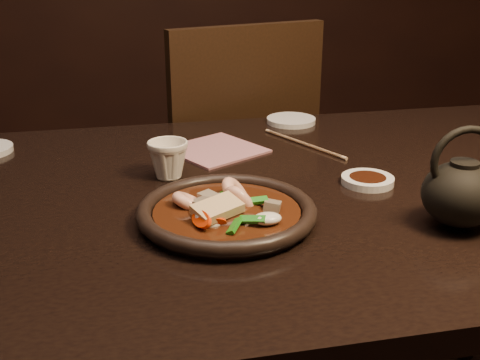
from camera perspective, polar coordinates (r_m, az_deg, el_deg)
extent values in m
cube|color=black|center=(1.07, 2.45, -1.76)|extent=(1.60, 0.90, 0.04)
cylinder|color=black|center=(1.82, 21.77, -6.13)|extent=(0.06, 0.06, 0.71)
cube|color=black|center=(1.84, -2.35, -0.35)|extent=(0.56, 0.56, 0.04)
cylinder|color=black|center=(2.17, 0.05, -3.91)|extent=(0.04, 0.04, 0.44)
cylinder|color=black|center=(1.89, 5.32, -8.13)|extent=(0.04, 0.04, 0.44)
cylinder|color=black|center=(2.04, -9.20, -5.91)|extent=(0.04, 0.04, 0.44)
cylinder|color=black|center=(1.74, -5.15, -10.92)|extent=(0.04, 0.04, 0.44)
cube|color=black|center=(1.59, 0.73, 5.94)|extent=(0.43, 0.15, 0.48)
cylinder|color=black|center=(0.93, -1.25, -3.59)|extent=(0.26, 0.26, 0.01)
torus|color=black|center=(0.93, -1.26, -2.92)|extent=(0.28, 0.28, 0.02)
cylinder|color=#331509|center=(0.93, -1.26, -3.15)|extent=(0.23, 0.23, 0.01)
ellipsoid|color=#331509|center=(0.93, -1.26, -3.15)|extent=(0.13, 0.12, 0.04)
torus|color=#FABD9D|center=(0.95, -4.70, -2.22)|extent=(0.07, 0.07, 0.05)
torus|color=#FABD9D|center=(0.97, -0.37, -1.43)|extent=(0.07, 0.07, 0.06)
torus|color=#FABD9D|center=(0.93, -0.11, -2.24)|extent=(0.07, 0.07, 0.06)
cube|color=gray|center=(0.92, -1.31, -2.14)|extent=(0.03, 0.03, 0.03)
cube|color=gray|center=(0.95, -1.67, -2.03)|extent=(0.03, 0.03, 0.02)
cube|color=gray|center=(0.96, -3.06, -1.85)|extent=(0.03, 0.04, 0.02)
cube|color=gray|center=(0.93, 3.06, -2.68)|extent=(0.04, 0.03, 0.03)
cube|color=gray|center=(0.93, -3.64, -2.46)|extent=(0.04, 0.04, 0.03)
cylinder|color=red|center=(0.87, -2.72, -4.13)|extent=(0.04, 0.02, 0.04)
cylinder|color=red|center=(0.93, -2.14, -1.95)|extent=(0.05, 0.04, 0.04)
cylinder|color=red|center=(0.87, -3.67, -3.75)|extent=(0.05, 0.05, 0.04)
cylinder|color=red|center=(0.93, -2.01, -2.75)|extent=(0.05, 0.05, 0.04)
cylinder|color=red|center=(0.92, -1.97, -2.46)|extent=(0.03, 0.04, 0.04)
cube|color=#1F7115|center=(0.92, 1.46, -1.98)|extent=(0.04, 0.02, 0.01)
cube|color=#1F7115|center=(0.87, 1.19, -3.76)|extent=(0.04, 0.03, 0.02)
cube|color=#1F7115|center=(0.94, -1.17, -1.53)|extent=(0.02, 0.04, 0.01)
cube|color=#1F7115|center=(0.92, -0.79, -2.15)|extent=(0.03, 0.04, 0.02)
cube|color=#1F7115|center=(0.94, 0.37, -2.34)|extent=(0.02, 0.04, 0.01)
cube|color=#1F7115|center=(0.86, -0.52, -4.39)|extent=(0.03, 0.04, 0.02)
ellipsoid|color=beige|center=(0.88, 2.60, -3.67)|extent=(0.04, 0.03, 0.02)
ellipsoid|color=beige|center=(0.88, -2.81, -4.10)|extent=(0.04, 0.03, 0.02)
ellipsoid|color=beige|center=(0.92, -0.14, -2.11)|extent=(0.04, 0.03, 0.03)
ellipsoid|color=beige|center=(0.88, -3.28, -3.57)|extent=(0.03, 0.03, 0.03)
ellipsoid|color=beige|center=(0.98, -0.49, -1.39)|extent=(0.04, 0.03, 0.02)
ellipsoid|color=beige|center=(0.93, -1.57, -2.07)|extent=(0.03, 0.02, 0.02)
cube|color=#E8C28A|center=(0.89, -2.16, -2.70)|extent=(0.08, 0.07, 0.03)
cylinder|color=silver|center=(1.10, 12.00, -0.02)|extent=(0.09, 0.09, 0.01)
cylinder|color=silver|center=(1.46, 4.87, 5.66)|extent=(0.12, 0.12, 0.01)
imported|color=silver|center=(1.10, -6.83, 2.06)|extent=(0.10, 0.09, 0.07)
cylinder|color=tan|center=(1.29, 6.26, 3.38)|extent=(0.11, 0.22, 0.01)
cylinder|color=tan|center=(1.30, 5.88, 3.52)|extent=(0.11, 0.22, 0.01)
cube|color=#A7666C|center=(1.25, -2.33, 2.88)|extent=(0.23, 0.23, 0.00)
ellipsoid|color=black|center=(0.95, 20.18, -1.26)|extent=(0.12, 0.12, 0.10)
cylinder|color=black|center=(0.94, 20.51, 1.17)|extent=(0.04, 0.04, 0.02)
torus|color=black|center=(0.94, 20.58, 1.72)|extent=(0.11, 0.02, 0.11)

